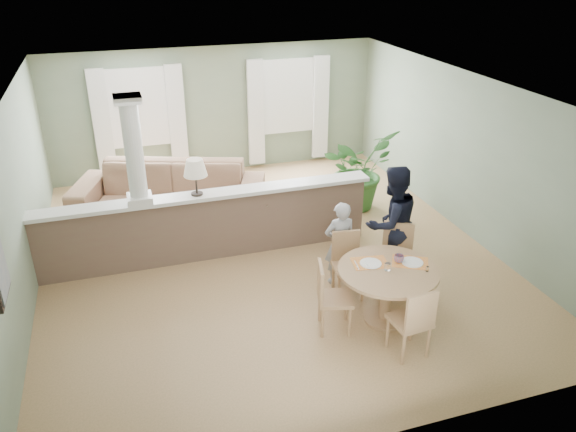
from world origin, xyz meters
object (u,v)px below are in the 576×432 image
object	(u,v)px
dining_table	(388,280)
chair_near	(414,320)
sofa	(170,193)
child_person	(340,243)
houseplant	(358,169)
chair_side	(329,295)
chair_far_man	(396,255)
chair_far_boy	(347,261)
man_person	(391,223)

from	to	relation	value
dining_table	chair_near	distance (m)	0.77
sofa	child_person	bearing A→B (deg)	-35.02
sofa	houseplant	size ratio (longest dim) A/B	2.25
dining_table	chair_near	bearing A→B (deg)	-92.62
child_person	chair_side	bearing A→B (deg)	61.20
chair_far_man	chair_near	distance (m)	1.51
chair_far_boy	chair_far_man	distance (m)	0.72
chair_far_boy	chair_near	world-z (taller)	chair_near
chair_far_boy	man_person	world-z (taller)	man_person
chair_far_man	child_person	size ratio (longest dim) A/B	0.78
child_person	man_person	xyz separation A→B (m)	(0.78, -0.06, 0.24)
chair_near	child_person	size ratio (longest dim) A/B	0.74
houseplant	chair_side	xyz separation A→B (m)	(-1.92, -3.44, -0.22)
chair_far_boy	chair_near	xyz separation A→B (m)	(0.20, -1.54, 0.02)
houseplant	chair_side	distance (m)	3.94
chair_near	child_person	world-z (taller)	child_person
chair_near	chair_far_man	bearing A→B (deg)	-114.66
chair_far_man	chair_far_boy	bearing A→B (deg)	-156.25
chair_far_man	man_person	size ratio (longest dim) A/B	0.57
dining_table	man_person	distance (m)	1.16
chair_far_boy	chair_side	world-z (taller)	chair_side
man_person	sofa	bearing A→B (deg)	-57.27
chair_near	child_person	distance (m)	1.84
chair_far_boy	child_person	xyz separation A→B (m)	(-0.00, 0.29, 0.13)
sofa	man_person	distance (m)	4.19
dining_table	chair_far_man	world-z (taller)	chair_far_man
sofa	chair_far_man	size ratio (longest dim) A/B	3.34
chair_near	man_person	bearing A→B (deg)	-113.12
chair_far_boy	chair_near	bearing A→B (deg)	-74.65
houseplant	chair_near	xyz separation A→B (m)	(-1.16, -4.25, -0.22)
sofa	chair_side	distance (m)	4.26
dining_table	man_person	size ratio (longest dim) A/B	0.74
sofa	chair_far_man	world-z (taller)	chair_far_man
sofa	chair_near	bearing A→B (deg)	-44.75
houseplant	chair_far_man	distance (m)	2.91
chair_far_boy	chair_far_man	bearing A→B (deg)	-1.37
dining_table	chair_side	xyz separation A→B (m)	(-0.79, 0.05, -0.10)
sofa	chair_far_man	xyz separation A→B (m)	(2.81, -3.36, 0.06)
chair_far_man	sofa	bearing A→B (deg)	163.09
chair_side	man_person	bearing A→B (deg)	-39.33
chair_near	man_person	size ratio (longest dim) A/B	0.55
houseplant	chair_far_man	xyz separation A→B (m)	(-0.65, -2.82, -0.19)
houseplant	chair_far_man	bearing A→B (deg)	-103.01
dining_table	chair_near	xyz separation A→B (m)	(-0.03, -0.77, -0.09)
chair_far_boy	chair_side	distance (m)	0.92
sofa	chair_near	world-z (taller)	sofa
dining_table	man_person	world-z (taller)	man_person
dining_table	child_person	size ratio (longest dim) A/B	1.01
chair_side	man_person	size ratio (longest dim) A/B	0.54
chair_side	chair_far_man	bearing A→B (deg)	-49.03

